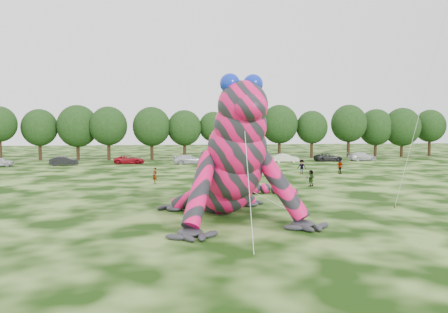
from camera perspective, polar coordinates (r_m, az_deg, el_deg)
ground at (r=24.44m, az=12.42°, el=-10.42°), size 240.00×240.00×0.00m
inflatable_gecko at (r=30.31m, az=-0.56°, el=1.24°), size 18.28×20.66×9.18m
tree_3 at (r=83.79m, az=-27.25°, el=2.65°), size 5.81×5.23×9.44m
tree_4 at (r=83.60m, az=-22.94°, el=2.64°), size 6.22×5.60×9.06m
tree_5 at (r=81.91m, az=-18.57°, el=2.99°), size 7.16×6.44×9.80m
tree_6 at (r=79.36m, az=-14.84°, el=2.93°), size 6.52×5.86×9.49m
tree_7 at (r=78.97m, az=-9.43°, el=2.99°), size 6.68×6.01×9.48m
tree_8 at (r=79.25m, az=-5.17°, el=2.84°), size 6.14×5.53×8.94m
tree_9 at (r=80.07m, az=-1.40°, el=2.77°), size 5.27×4.74×8.68m
tree_10 at (r=82.26m, az=2.88°, el=3.44°), size 7.09×6.38×10.50m
tree_11 at (r=83.35m, az=7.25°, el=3.27°), size 7.01×6.31×10.07m
tree_12 at (r=84.80m, az=11.40°, el=2.86°), size 5.99×5.39×8.97m
tree_13 at (r=86.88m, az=15.97°, el=3.20°), size 6.83×6.15×10.13m
tree_14 at (r=91.07m, az=19.20°, el=2.93°), size 6.82×6.14×9.40m
tree_15 at (r=92.66m, az=22.23°, el=2.94°), size 7.17×6.45×9.63m
tree_16 at (r=97.71m, az=25.28°, el=2.82°), size 6.26×5.63×9.37m
car_1 at (r=71.23m, az=-20.18°, el=-0.55°), size 4.47×2.19×1.41m
car_2 at (r=71.21m, az=-12.24°, el=-0.42°), size 4.91×2.35×1.35m
car_3 at (r=69.58m, az=-4.59°, el=-0.39°), size 5.33×2.65×1.49m
car_4 at (r=69.53m, az=1.72°, el=-0.39°), size 4.41×2.06×1.46m
car_5 at (r=73.49m, az=8.05°, el=-0.20°), size 4.39×1.66×1.43m
car_6 at (r=77.08m, az=13.46°, el=-0.11°), size 5.04×2.66×1.35m
car_7 at (r=79.73m, az=17.58°, el=-0.00°), size 5.37×2.80×1.49m
spectator_3 at (r=57.21m, az=14.90°, el=-1.28°), size 1.17×0.83×1.84m
spectator_2 at (r=55.96m, az=10.11°, el=-1.33°), size 1.35×1.18×1.82m
spectator_1 at (r=48.52m, az=-3.08°, el=-2.24°), size 0.72×0.86×1.56m
spectator_0 at (r=46.37m, az=-9.02°, el=-2.49°), size 0.70×0.74×1.70m
spectator_5 at (r=44.79m, az=11.28°, el=-2.78°), size 1.53×1.27×1.65m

